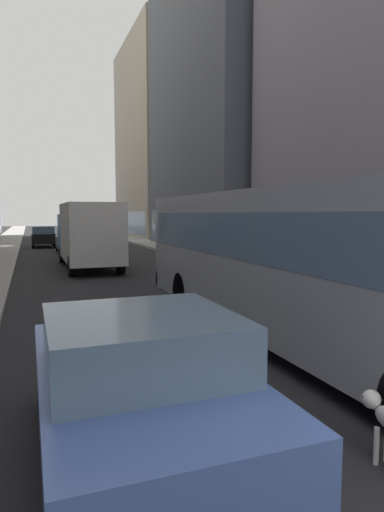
{
  "coord_description": "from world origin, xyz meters",
  "views": [
    {
      "loc": [
        -3.79,
        -1.22,
        2.6
      ],
      "look_at": [
        0.48,
        10.22,
        1.4
      ],
      "focal_mm": 30.58,
      "sensor_mm": 36.0,
      "label": 1
    }
  ],
  "objects": [
    {
      "name": "sidewalk_left",
      "position": [
        -5.7,
        35.0,
        0.07
      ],
      "size": [
        2.4,
        110.0,
        0.15
      ],
      "primitive_type": "cube",
      "color": "#9E9991",
      "rests_on": "ground"
    },
    {
      "name": "ground_plane",
      "position": [
        0.0,
        35.0,
        0.0
      ],
      "size": [
        120.0,
        120.0,
        0.0
      ],
      "primitive_type": "plane",
      "color": "#232326"
    },
    {
      "name": "building_right_mid",
      "position": [
        11.9,
        28.61,
        15.21
      ],
      "size": [
        11.24,
        15.7,
        30.44
      ],
      "color": "#4C515B",
      "rests_on": "ground"
    },
    {
      "name": "car_black_suv",
      "position": [
        -2.8,
        34.61,
        0.82
      ],
      "size": [
        1.76,
        4.13,
        1.62
      ],
      "color": "black",
      "rests_on": "ground"
    },
    {
      "name": "car_grey_wagon",
      "position": [
        -1.2,
        28.37,
        0.82
      ],
      "size": [
        1.87,
        4.49,
        1.62
      ],
      "color": "slate",
      "rests_on": "ground"
    },
    {
      "name": "transit_bus",
      "position": [
        1.2,
        6.25,
        1.78
      ],
      "size": [
        2.78,
        11.53,
        3.05
      ],
      "color": "#999EA3",
      "rests_on": "ground"
    },
    {
      "name": "box_truck",
      "position": [
        -1.2,
        19.81,
        1.67
      ],
      "size": [
        2.3,
        7.5,
        3.05
      ],
      "color": "#19519E",
      "rests_on": "ground"
    },
    {
      "name": "sidewalk_right",
      "position": [
        5.7,
        35.0,
        0.07
      ],
      "size": [
        2.4,
        110.0,
        0.15
      ],
      "primitive_type": "cube",
      "color": "gray",
      "rests_on": "ground"
    },
    {
      "name": "building_right_far",
      "position": [
        11.9,
        46.88,
        10.78
      ],
      "size": [
        10.38,
        16.03,
        21.57
      ],
      "color": "#A0937F",
      "rests_on": "ground"
    },
    {
      "name": "car_blue_hatchback",
      "position": [
        -2.8,
        3.01,
        0.82
      ],
      "size": [
        1.94,
        3.95,
        1.62
      ],
      "color": "#4C6BB7",
      "rests_on": "ground"
    }
  ]
}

